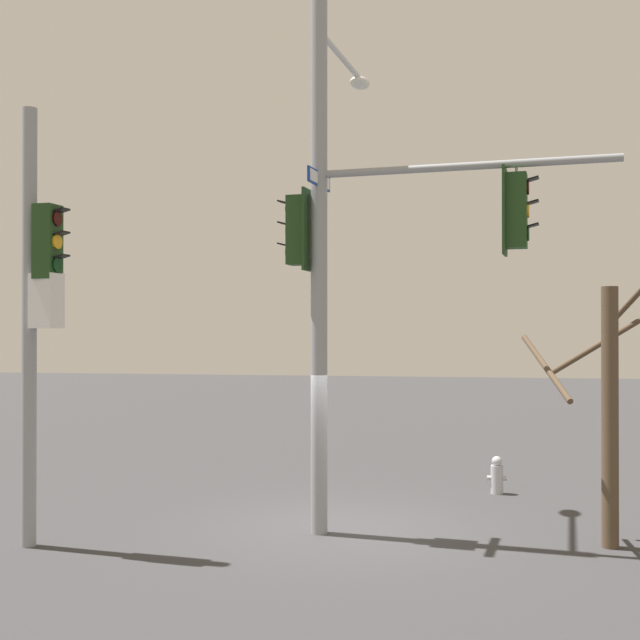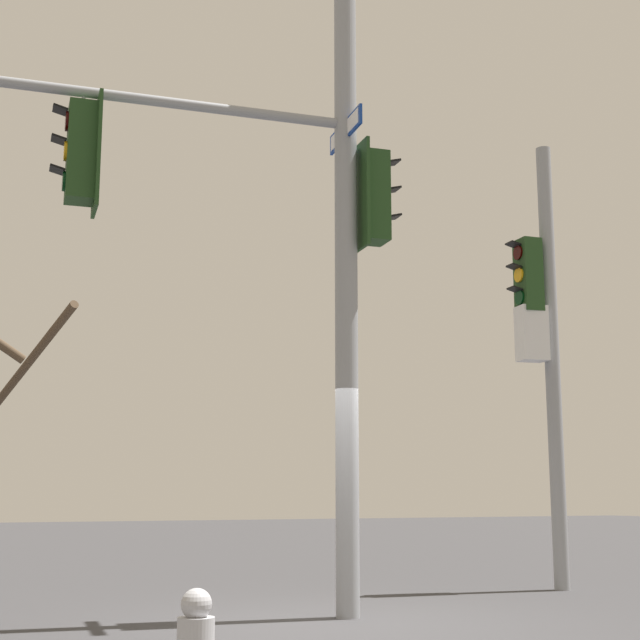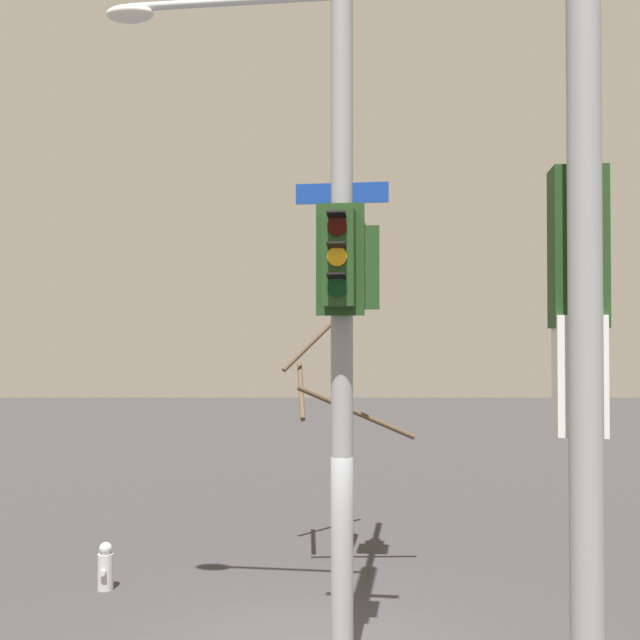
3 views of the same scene
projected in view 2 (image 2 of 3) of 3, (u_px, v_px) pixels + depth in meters
The scene contains 3 objects.
ground_plane at pixel (337, 624), 9.96m from camera, with size 80.00×80.00×0.00m, color #363537.
main_signal_pole_assembly at pixel (305, 189), 10.97m from camera, with size 5.18×3.58×8.44m.
secondary_pole_assembly at pixel (543, 335), 14.07m from camera, with size 0.76×0.40×6.52m.
Camera 2 is at (4.63, 9.27, 1.32)m, focal length 53.82 mm.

